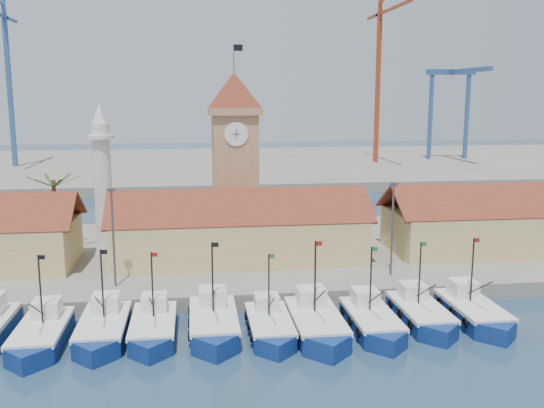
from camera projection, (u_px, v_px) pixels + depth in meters
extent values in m
plane|color=navy|center=(261.00, 348.00, 45.33)|extent=(400.00, 400.00, 0.00)
cube|color=gray|center=(237.00, 255.00, 68.61)|extent=(140.00, 32.00, 1.50)
cube|color=gray|center=(212.00, 166.00, 152.47)|extent=(240.00, 80.00, 2.00)
cube|color=navy|center=(42.00, 338.00, 45.95)|extent=(3.45, 7.80, 1.77)
cube|color=navy|center=(29.00, 360.00, 42.15)|extent=(3.45, 3.45, 1.77)
cube|color=silver|center=(41.00, 327.00, 45.80)|extent=(3.51, 8.01, 0.34)
cube|color=silver|center=(47.00, 308.00, 47.56)|extent=(2.07, 2.17, 1.38)
cylinder|color=black|center=(40.00, 290.00, 45.79)|extent=(0.14, 0.14, 5.51)
cube|color=black|center=(42.00, 257.00, 45.36)|extent=(0.49, 0.02, 0.34)
cube|color=navy|center=(104.00, 332.00, 47.12)|extent=(3.50, 7.91, 1.80)
cube|color=navy|center=(96.00, 353.00, 43.26)|extent=(3.50, 3.50, 1.80)
cube|color=silver|center=(103.00, 321.00, 46.96)|extent=(3.57, 8.13, 0.35)
cube|color=silver|center=(106.00, 303.00, 48.75)|extent=(2.10, 2.20, 1.40)
cylinder|color=black|center=(102.00, 284.00, 46.95)|extent=(0.14, 0.14, 5.60)
cube|color=black|center=(104.00, 252.00, 46.52)|extent=(0.50, 0.02, 0.35)
cube|color=navy|center=(154.00, 331.00, 47.44)|extent=(3.35, 7.57, 1.72)
cube|color=navy|center=(150.00, 351.00, 43.75)|extent=(3.35, 3.35, 1.72)
cube|color=silver|center=(153.00, 320.00, 47.29)|extent=(3.41, 7.78, 0.33)
cube|color=silver|center=(154.00, 303.00, 49.00)|extent=(2.01, 2.10, 1.34)
cylinder|color=black|center=(152.00, 286.00, 47.28)|extent=(0.13, 0.13, 5.35)
cube|color=#A5140F|center=(154.00, 255.00, 46.87)|extent=(0.48, 0.02, 0.33)
cube|color=navy|center=(214.00, 327.00, 48.15)|extent=(3.65, 8.26, 1.88)
cube|color=navy|center=(216.00, 348.00, 44.12)|extent=(3.65, 3.65, 1.88)
cube|color=silver|center=(213.00, 315.00, 47.98)|extent=(3.72, 8.49, 0.37)
cube|color=silver|center=(212.00, 297.00, 49.85)|extent=(2.19, 2.30, 1.46)
cylinder|color=black|center=(213.00, 278.00, 47.97)|extent=(0.15, 0.15, 5.84)
cube|color=black|center=(215.00, 245.00, 47.52)|extent=(0.52, 0.02, 0.37)
cube|color=navy|center=(270.00, 329.00, 47.80)|extent=(3.23, 7.32, 1.66)
cube|color=navy|center=(276.00, 348.00, 44.23)|extent=(3.23, 3.23, 1.66)
cube|color=silver|center=(270.00, 319.00, 47.65)|extent=(3.30, 7.52, 0.32)
cube|color=silver|center=(267.00, 302.00, 49.31)|extent=(1.94, 2.03, 1.29)
cylinder|color=black|center=(269.00, 286.00, 47.64)|extent=(0.13, 0.13, 5.18)
cube|color=#197226|center=(272.00, 256.00, 47.25)|extent=(0.46, 0.02, 0.32)
cube|color=navy|center=(316.00, 327.00, 48.04)|extent=(3.72, 8.41, 1.91)
cube|color=navy|center=(327.00, 349.00, 43.94)|extent=(3.72, 3.72, 1.91)
cube|color=silver|center=(316.00, 316.00, 47.87)|extent=(3.79, 8.64, 0.37)
cube|color=silver|center=(311.00, 297.00, 49.77)|extent=(2.23, 2.34, 1.49)
cylinder|color=black|center=(315.00, 278.00, 47.86)|extent=(0.15, 0.15, 5.95)
cube|color=#A5140F|center=(319.00, 244.00, 47.40)|extent=(0.53, 0.02, 0.37)
cube|color=navy|center=(371.00, 324.00, 48.72)|extent=(3.40, 7.69, 1.75)
cube|color=navy|center=(386.00, 344.00, 44.96)|extent=(3.40, 3.40, 1.75)
cube|color=silver|center=(372.00, 314.00, 48.56)|extent=(3.47, 7.90, 0.34)
cube|color=silver|center=(365.00, 297.00, 50.30)|extent=(2.04, 2.14, 1.36)
cylinder|color=black|center=(371.00, 280.00, 48.55)|extent=(0.14, 0.14, 5.44)
cube|color=#197226|center=(375.00, 249.00, 48.13)|extent=(0.49, 0.02, 0.34)
cube|color=navy|center=(420.00, 317.00, 50.32)|extent=(3.40, 7.69, 1.75)
cube|color=navy|center=(438.00, 335.00, 46.57)|extent=(3.40, 3.40, 1.75)
cube|color=silver|center=(420.00, 307.00, 50.17)|extent=(3.47, 7.90, 0.34)
cube|color=silver|center=(413.00, 291.00, 51.90)|extent=(2.04, 2.14, 1.36)
cylinder|color=black|center=(420.00, 274.00, 50.16)|extent=(0.14, 0.14, 5.44)
cube|color=#197226|center=(424.00, 244.00, 49.74)|extent=(0.49, 0.02, 0.34)
cube|color=navy|center=(472.00, 315.00, 50.70)|extent=(3.52, 7.96, 1.81)
cube|color=navy|center=(496.00, 333.00, 46.82)|extent=(3.52, 3.52, 1.81)
cube|color=silver|center=(473.00, 305.00, 50.54)|extent=(3.59, 8.18, 0.35)
cube|color=silver|center=(463.00, 288.00, 52.34)|extent=(2.11, 2.21, 1.41)
cylinder|color=black|center=(472.00, 271.00, 50.53)|extent=(0.14, 0.14, 5.63)
cube|color=#A5140F|center=(477.00, 240.00, 50.10)|extent=(0.50, 0.02, 0.35)
cube|color=#D6B575|center=(240.00, 238.00, 64.17)|extent=(26.00, 10.00, 4.50)
cube|color=brown|center=(241.00, 207.00, 61.07)|extent=(27.04, 5.13, 3.21)
cube|color=brown|center=(238.00, 199.00, 65.95)|extent=(27.04, 5.13, 3.21)
cube|color=#D6B575|center=(522.00, 229.00, 68.29)|extent=(30.00, 10.00, 4.50)
cube|color=brown|center=(537.00, 200.00, 65.19)|extent=(31.20, 5.13, 3.21)
cube|color=brown|center=(513.00, 193.00, 70.06)|extent=(31.20, 5.13, 3.21)
cube|color=tan|center=(235.00, 181.00, 69.09)|extent=(5.00, 5.00, 15.00)
cube|color=tan|center=(234.00, 111.00, 67.69)|extent=(5.80, 5.80, 0.80)
pyramid|color=brown|center=(234.00, 90.00, 67.28)|extent=(5.80, 5.80, 4.00)
cylinder|color=white|center=(236.00, 134.00, 65.63)|extent=(2.60, 0.15, 2.60)
cube|color=black|center=(236.00, 134.00, 65.55)|extent=(0.08, 0.02, 1.00)
cube|color=black|center=(236.00, 134.00, 65.55)|extent=(0.80, 0.02, 0.08)
cylinder|color=#3F3F44|center=(234.00, 58.00, 66.66)|extent=(0.10, 0.10, 3.00)
cube|color=black|center=(238.00, 48.00, 66.53)|extent=(1.00, 0.03, 0.70)
cylinder|color=silver|center=(103.00, 185.00, 69.20)|extent=(2.00, 2.00, 14.00)
cylinder|color=silver|center=(101.00, 137.00, 68.23)|extent=(3.00, 3.00, 0.40)
cone|color=silver|center=(99.00, 114.00, 67.76)|extent=(1.80, 1.80, 2.40)
cylinder|color=brown|center=(56.00, 216.00, 67.14)|extent=(0.44, 0.44, 8.00)
cube|color=#27581E|center=(67.00, 181.00, 66.65)|extent=(2.80, 0.35, 1.18)
cube|color=#27581E|center=(62.00, 180.00, 67.74)|extent=(1.71, 2.60, 1.18)
cube|color=#27581E|center=(49.00, 180.00, 67.56)|extent=(1.71, 2.60, 1.18)
cube|color=#27581E|center=(40.00, 182.00, 66.29)|extent=(2.80, 0.35, 1.18)
cube|color=#27581E|center=(44.00, 183.00, 65.20)|extent=(1.71, 2.60, 1.18)
cube|color=#27581E|center=(58.00, 183.00, 65.38)|extent=(1.71, 2.60, 1.18)
cylinder|color=#3F3F44|center=(113.00, 238.00, 54.43)|extent=(0.20, 0.20, 9.00)
cube|color=#3F3F44|center=(111.00, 190.00, 53.64)|extent=(0.70, 0.25, 0.25)
cylinder|color=#3F3F44|center=(392.00, 230.00, 57.77)|extent=(0.20, 0.20, 9.00)
cube|color=#3F3F44|center=(394.00, 184.00, 56.99)|extent=(0.70, 0.25, 0.25)
cube|color=#2D538B|center=(10.00, 91.00, 141.19)|extent=(1.00, 1.00, 35.26)
cube|color=#2D538B|center=(10.00, 19.00, 143.11)|extent=(0.60, 10.00, 0.60)
cube|color=#A03418|center=(378.00, 87.00, 149.40)|extent=(1.00, 1.00, 37.01)
cube|color=#A03418|center=(393.00, 8.00, 136.91)|extent=(0.60, 24.04, 0.60)
cube|color=#A03418|center=(374.00, 16.00, 151.17)|extent=(0.60, 10.00, 0.60)
cube|color=#2D538B|center=(430.00, 117.00, 157.67)|extent=(0.90, 0.90, 22.00)
cube|color=#2D538B|center=(467.00, 117.00, 158.96)|extent=(0.90, 0.90, 22.00)
cube|color=#2D538B|center=(451.00, 72.00, 156.27)|extent=(13.00, 1.40, 1.40)
cube|color=#2D538B|center=(468.00, 70.00, 146.51)|extent=(1.40, 22.00, 1.00)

